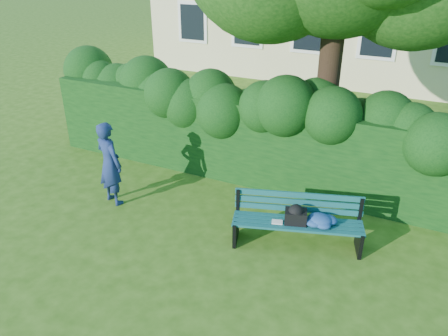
% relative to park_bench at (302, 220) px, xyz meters
% --- Properties ---
extents(ground, '(80.00, 80.00, 0.00)m').
position_rel_park_bench_xyz_m(ground, '(-1.65, -0.23, -0.50)').
color(ground, '#2F5511').
rests_on(ground, ground).
extents(hedge, '(10.00, 1.00, 1.80)m').
position_rel_park_bench_xyz_m(hedge, '(-1.65, 1.97, 0.40)').
color(hedge, black).
rests_on(hedge, ground).
extents(park_bench, '(2.24, 1.19, 0.89)m').
position_rel_park_bench_xyz_m(park_bench, '(0.00, 0.00, 0.00)').
color(park_bench, '#0E4547').
rests_on(park_bench, ground).
extents(man_reading, '(0.71, 0.57, 1.70)m').
position_rel_park_bench_xyz_m(man_reading, '(-3.82, -0.26, 0.35)').
color(man_reading, navy).
rests_on(man_reading, ground).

